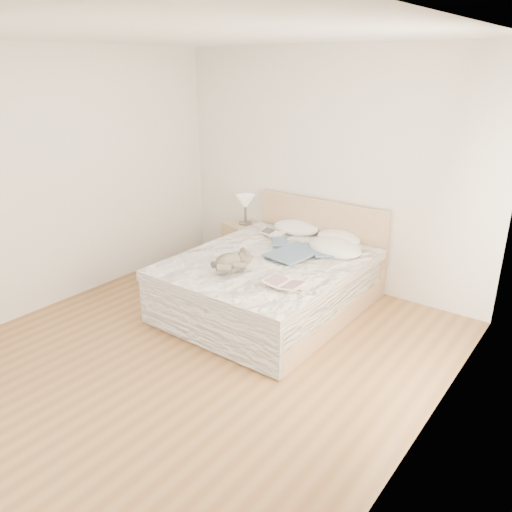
% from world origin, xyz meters
% --- Properties ---
extents(floor, '(4.00, 4.50, 0.00)m').
position_xyz_m(floor, '(0.00, 0.00, 0.00)').
color(floor, brown).
rests_on(floor, ground).
extents(ceiling, '(4.00, 4.50, 0.00)m').
position_xyz_m(ceiling, '(0.00, 0.00, 2.70)').
color(ceiling, white).
rests_on(ceiling, ground).
extents(wall_back, '(4.00, 0.02, 2.70)m').
position_xyz_m(wall_back, '(0.00, 2.25, 1.35)').
color(wall_back, silver).
rests_on(wall_back, ground).
extents(wall_left, '(0.02, 4.50, 2.70)m').
position_xyz_m(wall_left, '(-2.00, 0.00, 1.35)').
color(wall_left, silver).
rests_on(wall_left, ground).
extents(wall_right, '(0.02, 4.50, 2.70)m').
position_xyz_m(wall_right, '(2.00, 0.00, 1.35)').
color(wall_right, silver).
rests_on(wall_right, ground).
extents(window, '(0.02, 1.30, 1.10)m').
position_xyz_m(window, '(1.99, 0.30, 1.45)').
color(window, white).
rests_on(window, wall_right).
extents(bed, '(1.72, 2.14, 1.00)m').
position_xyz_m(bed, '(0.00, 1.19, 0.31)').
color(bed, tan).
rests_on(bed, floor).
extents(nightstand, '(0.55, 0.52, 0.56)m').
position_xyz_m(nightstand, '(-1.05, 2.02, 0.28)').
color(nightstand, tan).
rests_on(nightstand, floor).
extents(table_lamp, '(0.28, 0.28, 0.38)m').
position_xyz_m(table_lamp, '(-1.02, 2.02, 0.83)').
color(table_lamp, '#46403D').
rests_on(table_lamp, nightstand).
extents(pillow_left, '(0.62, 0.48, 0.17)m').
position_xyz_m(pillow_left, '(-0.27, 2.06, 0.64)').
color(pillow_left, white).
rests_on(pillow_left, bed).
extents(pillow_middle, '(0.59, 0.46, 0.16)m').
position_xyz_m(pillow_middle, '(0.33, 2.03, 0.64)').
color(pillow_middle, white).
rests_on(pillow_middle, bed).
extents(pillow_right, '(0.69, 0.54, 0.19)m').
position_xyz_m(pillow_right, '(0.44, 1.71, 0.64)').
color(pillow_right, white).
rests_on(pillow_right, bed).
extents(blouse, '(0.69, 0.73, 0.03)m').
position_xyz_m(blouse, '(0.16, 1.35, 0.63)').
color(blouse, '#38516B').
rests_on(blouse, bed).
extents(photo_book, '(0.33, 0.26, 0.02)m').
position_xyz_m(photo_book, '(-0.39, 1.75, 0.63)').
color(photo_book, white).
rests_on(photo_book, bed).
extents(childrens_book, '(0.37, 0.25, 0.02)m').
position_xyz_m(childrens_book, '(0.53, 0.63, 0.63)').
color(childrens_book, '#F8E7C6').
rests_on(childrens_book, bed).
extents(teddy_bear, '(0.36, 0.41, 0.18)m').
position_xyz_m(teddy_bear, '(-0.10, 0.58, 0.65)').
color(teddy_bear, brown).
rests_on(teddy_bear, bed).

